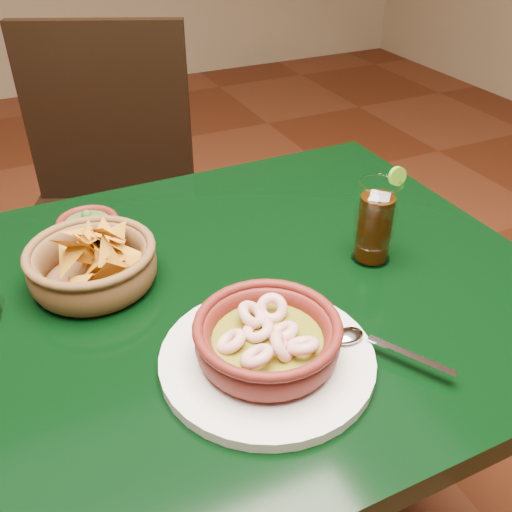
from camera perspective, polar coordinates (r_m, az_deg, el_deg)
name	(u,v)px	position (r m, az deg, el deg)	size (l,w,h in m)	color
dining_table	(171,353)	(0.93, -8.50, -9.61)	(1.20, 0.80, 0.75)	black
dining_chair	(109,207)	(1.57, -14.46, 4.73)	(0.60, 0.60, 0.99)	black
shrimp_plate	(268,344)	(0.74, 1.18, -8.80)	(0.34, 0.28, 0.08)	silver
chip_basket	(93,264)	(0.91, -16.00, -0.74)	(0.23, 0.23, 0.13)	brown
guacamole_ramekin	(88,227)	(1.04, -16.42, 2.79)	(0.13, 0.13, 0.04)	#541511
cola_drink	(375,223)	(0.93, 11.82, 3.30)	(0.14, 0.14, 0.16)	white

